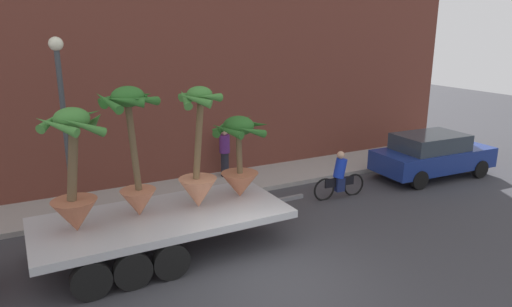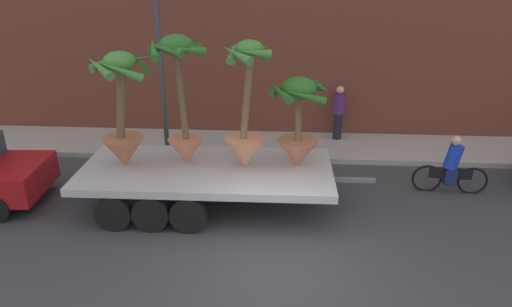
% 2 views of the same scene
% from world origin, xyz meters
% --- Properties ---
extents(ground_plane, '(60.00, 60.00, 0.00)m').
position_xyz_m(ground_plane, '(0.00, 0.00, 0.00)').
color(ground_plane, '#38383D').
extents(sidewalk, '(24.00, 2.20, 0.15)m').
position_xyz_m(sidewalk, '(0.00, 6.10, 0.07)').
color(sidewalk, '#A39E99').
rests_on(sidewalk, ground).
extents(building_facade, '(24.00, 1.20, 9.85)m').
position_xyz_m(building_facade, '(0.00, 7.80, 4.92)').
color(building_facade, brown).
rests_on(building_facade, ground).
extents(flatbed_trailer, '(6.84, 2.68, 0.98)m').
position_xyz_m(flatbed_trailer, '(-1.99, 2.42, 0.77)').
color(flatbed_trailer, '#B7BABF').
rests_on(flatbed_trailer, ground).
extents(potted_palm_rear, '(1.39, 1.35, 3.01)m').
position_xyz_m(potted_palm_rear, '(-2.30, 2.61, 2.58)').
color(potted_palm_rear, '#C17251').
rests_on(potted_palm_rear, flatbed_trailer).
extents(potted_palm_middle, '(1.41, 1.46, 2.67)m').
position_xyz_m(potted_palm_middle, '(-3.59, 2.38, 2.17)').
color(potted_palm_middle, '#B26647').
rests_on(potted_palm_middle, flatbed_trailer).
extents(potted_palm_front, '(1.12, 1.15, 2.93)m').
position_xyz_m(potted_palm_front, '(-0.82, 2.46, 2.12)').
color(potted_palm_front, tan).
rests_on(potted_palm_front, flatbed_trailer).
extents(potted_palm_extra, '(1.41, 1.38, 2.11)m').
position_xyz_m(potted_palm_extra, '(0.34, 2.65, 2.00)').
color(potted_palm_extra, '#B26647').
rests_on(potted_palm_extra, flatbed_trailer).
extents(cyclist, '(1.84, 0.37, 1.54)m').
position_xyz_m(cyclist, '(4.20, 3.45, 0.67)').
color(cyclist, black).
rests_on(cyclist, ground).
extents(parked_car, '(4.45, 2.04, 1.58)m').
position_xyz_m(parked_car, '(8.41, 3.63, 0.83)').
color(parked_car, navy).
rests_on(parked_car, ground).
extents(pedestrian_near_gate, '(0.36, 0.36, 1.71)m').
position_xyz_m(pedestrian_near_gate, '(1.71, 6.69, 1.04)').
color(pedestrian_near_gate, black).
rests_on(pedestrian_near_gate, sidewalk).
extents(street_lamp, '(0.36, 0.36, 4.83)m').
position_xyz_m(street_lamp, '(-3.42, 5.30, 3.23)').
color(street_lamp, '#383D42').
rests_on(street_lamp, sidewalk).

